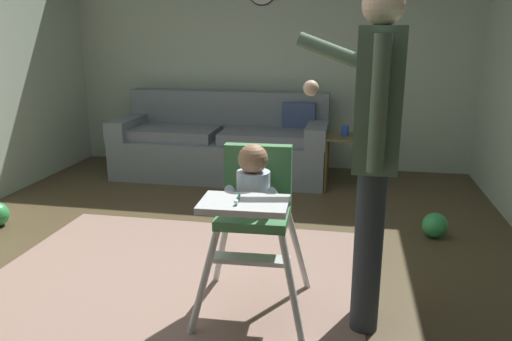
{
  "coord_description": "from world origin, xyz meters",
  "views": [
    {
      "loc": [
        0.9,
        -2.56,
        1.45
      ],
      "look_at": [
        0.44,
        -0.12,
        0.76
      ],
      "focal_mm": 34.78,
      "sensor_mm": 36.0,
      "label": 1
    }
  ],
  "objects_px": {
    "toy_ball_second": "(435,225)",
    "side_table": "(344,150)",
    "adult_standing": "(373,145)",
    "couch": "(223,144)",
    "high_chair": "(254,199)",
    "sippy_cup": "(345,131)"
  },
  "relations": [
    {
      "from": "couch",
      "to": "high_chair",
      "type": "height_order",
      "value": "high_chair"
    },
    {
      "from": "adult_standing",
      "to": "couch",
      "type": "bearing_deg",
      "value": -60.22
    },
    {
      "from": "adult_standing",
      "to": "toy_ball_second",
      "type": "xyz_separation_m",
      "value": [
        0.54,
        1.24,
        -0.85
      ]
    },
    {
      "from": "sippy_cup",
      "to": "side_table",
      "type": "bearing_deg",
      "value": -0.0
    },
    {
      "from": "high_chair",
      "to": "adult_standing",
      "type": "xyz_separation_m",
      "value": [
        0.58,
        -0.01,
        0.31
      ]
    },
    {
      "from": "toy_ball_second",
      "to": "side_table",
      "type": "distance_m",
      "value": 1.32
    },
    {
      "from": "couch",
      "to": "toy_ball_second",
      "type": "relative_size",
      "value": 11.79
    },
    {
      "from": "high_chair",
      "to": "side_table",
      "type": "relative_size",
      "value": 1.79
    },
    {
      "from": "couch",
      "to": "adult_standing",
      "type": "xyz_separation_m",
      "value": [
        1.41,
        -2.59,
        0.62
      ]
    },
    {
      "from": "high_chair",
      "to": "side_table",
      "type": "height_order",
      "value": "high_chair"
    },
    {
      "from": "high_chair",
      "to": "toy_ball_second",
      "type": "relative_size",
      "value": 5.02
    },
    {
      "from": "couch",
      "to": "toy_ball_second",
      "type": "distance_m",
      "value": 2.39
    },
    {
      "from": "high_chair",
      "to": "toy_ball_second",
      "type": "distance_m",
      "value": 1.74
    },
    {
      "from": "adult_standing",
      "to": "sippy_cup",
      "type": "relative_size",
      "value": 16.7
    },
    {
      "from": "side_table",
      "to": "couch",
      "type": "bearing_deg",
      "value": 168.02
    },
    {
      "from": "adult_standing",
      "to": "side_table",
      "type": "distance_m",
      "value": 2.4
    },
    {
      "from": "high_chair",
      "to": "side_table",
      "type": "xyz_separation_m",
      "value": [
        0.43,
        2.31,
        -0.25
      ]
    },
    {
      "from": "toy_ball_second",
      "to": "side_table",
      "type": "bearing_deg",
      "value": 122.26
    },
    {
      "from": "high_chair",
      "to": "sippy_cup",
      "type": "bearing_deg",
      "value": 167.26
    },
    {
      "from": "adult_standing",
      "to": "side_table",
      "type": "bearing_deg",
      "value": -85.07
    },
    {
      "from": "high_chair",
      "to": "adult_standing",
      "type": "bearing_deg",
      "value": 86.49
    },
    {
      "from": "toy_ball_second",
      "to": "sippy_cup",
      "type": "bearing_deg",
      "value": 122.33
    }
  ]
}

